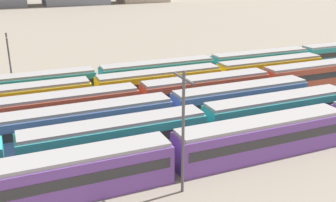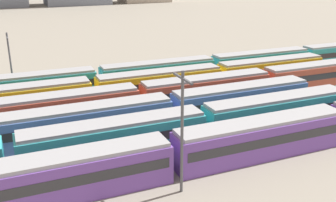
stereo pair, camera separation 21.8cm
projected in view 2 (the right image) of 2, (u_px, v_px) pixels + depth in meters
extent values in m
cube|color=#6B429E|center=(61.00, 179.00, 30.57)|extent=(18.00, 3.00, 3.40)
cube|color=#2D2D33|center=(61.00, 174.00, 30.43)|extent=(17.20, 3.06, 0.90)
cube|color=#939399|center=(59.00, 158.00, 29.95)|extent=(17.60, 2.70, 0.35)
cube|color=#6B429E|center=(261.00, 139.00, 37.51)|extent=(18.00, 3.00, 3.40)
cube|color=#2D2D33|center=(262.00, 136.00, 37.37)|extent=(17.20, 3.06, 0.90)
cube|color=#939399|center=(263.00, 121.00, 36.89)|extent=(17.60, 2.70, 0.35)
cube|color=teal|center=(115.00, 141.00, 37.24)|extent=(18.00, 3.00, 3.40)
cube|color=#2D2D33|center=(115.00, 137.00, 37.10)|extent=(17.20, 3.06, 0.90)
cube|color=#939399|center=(115.00, 123.00, 36.62)|extent=(17.60, 2.70, 0.35)
cube|color=teal|center=(277.00, 113.00, 44.17)|extent=(18.00, 3.00, 3.40)
cube|color=#2D2D33|center=(277.00, 110.00, 44.04)|extent=(17.20, 3.06, 0.90)
cube|color=#939399|center=(278.00, 98.00, 43.56)|extent=(17.60, 2.70, 0.35)
cube|color=#4C70BC|center=(89.00, 124.00, 41.25)|extent=(18.00, 3.00, 3.40)
cube|color=#2D2D33|center=(89.00, 120.00, 41.12)|extent=(17.20, 3.06, 0.90)
cube|color=#939399|center=(88.00, 107.00, 40.63)|extent=(17.60, 2.70, 0.35)
cube|color=#4C70BC|center=(241.00, 101.00, 48.19)|extent=(18.00, 3.00, 3.40)
cube|color=#2D2D33|center=(241.00, 98.00, 48.05)|extent=(17.20, 3.06, 0.90)
cube|color=#939399|center=(242.00, 86.00, 47.57)|extent=(17.60, 2.70, 0.35)
cube|color=#BC4C38|center=(62.00, 110.00, 45.01)|extent=(18.00, 3.00, 3.40)
cube|color=#2D2D33|center=(62.00, 107.00, 44.88)|extent=(17.20, 3.06, 0.90)
cube|color=#939399|center=(61.00, 95.00, 44.39)|extent=(17.60, 2.70, 0.35)
cube|color=#BC4C38|center=(206.00, 91.00, 51.95)|extent=(18.00, 3.00, 3.40)
cube|color=#2D2D33|center=(206.00, 88.00, 51.81)|extent=(17.20, 3.06, 0.90)
cube|color=#939399|center=(207.00, 78.00, 51.33)|extent=(17.60, 2.70, 0.35)
cube|color=#BC4C38|center=(317.00, 76.00, 58.89)|extent=(18.00, 3.00, 3.40)
cube|color=#2D2D33|center=(317.00, 74.00, 58.75)|extent=(17.20, 3.06, 0.90)
cube|color=#939399|center=(318.00, 64.00, 58.27)|extent=(17.60, 2.70, 0.35)
cube|color=yellow|center=(18.00, 102.00, 47.85)|extent=(18.00, 3.00, 3.40)
cube|color=#2D2D33|center=(17.00, 99.00, 47.71)|extent=(17.20, 3.06, 0.90)
cube|color=#939399|center=(16.00, 87.00, 47.23)|extent=(17.60, 2.70, 0.35)
cube|color=yellow|center=(160.00, 85.00, 54.79)|extent=(18.00, 3.00, 3.40)
cube|color=#2D2D33|center=(160.00, 82.00, 54.65)|extent=(17.20, 3.06, 0.90)
cube|color=#939399|center=(160.00, 72.00, 54.17)|extent=(17.60, 2.70, 0.35)
cube|color=yellow|center=(270.00, 71.00, 61.73)|extent=(18.00, 3.00, 3.40)
cube|color=#2D2D33|center=(271.00, 69.00, 61.59)|extent=(17.20, 3.06, 0.90)
cube|color=#939399|center=(272.00, 60.00, 61.11)|extent=(17.60, 2.70, 0.35)
cube|color=teal|center=(30.00, 89.00, 53.04)|extent=(18.00, 3.00, 3.40)
cube|color=#2D2D33|center=(29.00, 86.00, 52.90)|extent=(17.20, 3.06, 0.90)
cube|color=#939399|center=(28.00, 75.00, 52.42)|extent=(17.60, 2.70, 0.35)
cube|color=teal|center=(158.00, 74.00, 59.98)|extent=(18.00, 3.00, 3.40)
cube|color=#2D2D33|center=(158.00, 72.00, 59.84)|extent=(17.20, 3.06, 0.90)
cube|color=#939399|center=(158.00, 62.00, 59.36)|extent=(17.60, 2.70, 0.35)
cube|color=teal|center=(260.00, 63.00, 66.92)|extent=(18.00, 3.00, 3.40)
cube|color=#2D2D33|center=(261.00, 61.00, 66.78)|extent=(17.20, 3.06, 0.90)
cube|color=#939399|center=(261.00, 52.00, 66.30)|extent=(17.60, 2.70, 0.35)
cylinder|color=#4C4C51|center=(11.00, 65.00, 53.84)|extent=(0.24, 0.24, 9.04)
cube|color=#47474C|center=(7.00, 37.00, 52.55)|extent=(0.16, 3.20, 0.16)
cylinder|color=#4C4C51|center=(182.00, 134.00, 30.29)|extent=(0.24, 0.24, 10.24)
cube|color=#47474C|center=(183.00, 79.00, 28.80)|extent=(0.16, 3.20, 0.16)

